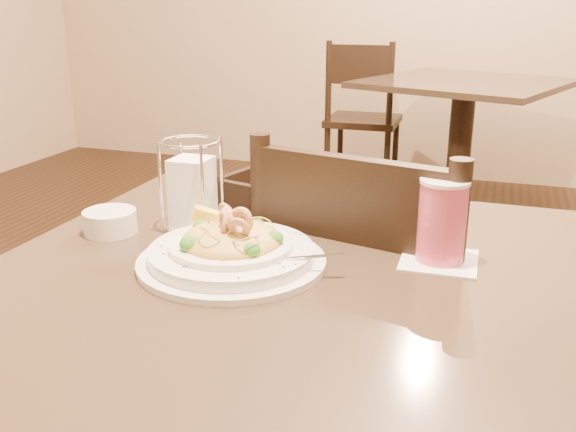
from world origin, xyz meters
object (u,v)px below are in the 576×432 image
(side_plate, at_px, (364,225))
(butter_ramekin, at_px, (110,222))
(napkin_caddy, at_px, (192,191))
(dining_chair_far, at_px, (362,114))
(drink_glass, at_px, (442,222))
(bread_basket, at_px, (282,196))
(dining_chair_near, at_px, (374,346))
(main_table, at_px, (284,406))
(background_table, at_px, (461,128))
(pasta_bowl, at_px, (231,249))

(side_plate, distance_m, butter_ramekin, 0.45)
(napkin_caddy, xyz_separation_m, butter_ramekin, (-0.13, -0.07, -0.05))
(dining_chair_far, xyz_separation_m, drink_glass, (0.73, -2.83, 0.33))
(drink_glass, distance_m, bread_basket, 0.38)
(drink_glass, bearing_deg, dining_chair_far, 104.52)
(dining_chair_near, height_order, butter_ramekin, dining_chair_near)
(main_table, bearing_deg, background_table, 87.92)
(dining_chair_far, height_order, pasta_bowl, dining_chair_far)
(pasta_bowl, relative_size, side_plate, 1.95)
(pasta_bowl, bearing_deg, main_table, 4.69)
(dining_chair_far, bearing_deg, main_table, 98.39)
(background_table, bearing_deg, drink_glass, -87.03)
(pasta_bowl, distance_m, drink_glass, 0.33)
(pasta_bowl, height_order, drink_glass, drink_glass)
(background_table, distance_m, dining_chair_near, 2.27)
(background_table, height_order, side_plate, side_plate)
(dining_chair_near, height_order, bread_basket, dining_chair_near)
(main_table, xyz_separation_m, dining_chair_near, (0.09, 0.28, -0.03))
(dining_chair_near, height_order, drink_glass, dining_chair_near)
(background_table, xyz_separation_m, bread_basket, (-0.20, -2.25, 0.26))
(pasta_bowl, height_order, butter_ramekin, pasta_bowl)
(background_table, relative_size, drink_glass, 8.70)
(main_table, bearing_deg, napkin_caddy, 149.33)
(pasta_bowl, bearing_deg, napkin_caddy, 134.48)
(main_table, relative_size, butter_ramekin, 9.80)
(bread_basket, bearing_deg, dining_chair_far, 98.77)
(pasta_bowl, xyz_separation_m, drink_glass, (0.30, 0.12, 0.04))
(side_plate, bearing_deg, bread_basket, 158.18)
(pasta_bowl, distance_m, butter_ramekin, 0.27)
(background_table, bearing_deg, dining_chair_far, 147.35)
(drink_glass, relative_size, bread_basket, 0.53)
(background_table, bearing_deg, dining_chair_near, -89.99)
(pasta_bowl, xyz_separation_m, side_plate, (0.16, 0.23, -0.02))
(napkin_caddy, bearing_deg, pasta_bowl, -45.52)
(dining_chair_far, bearing_deg, dining_chair_near, 101.33)
(bread_basket, relative_size, side_plate, 1.53)
(main_table, distance_m, background_table, 2.55)
(dining_chair_near, distance_m, napkin_caddy, 0.48)
(bread_basket, height_order, butter_ramekin, bread_basket)
(dining_chair_near, distance_m, drink_glass, 0.40)
(drink_glass, bearing_deg, background_table, 92.97)
(pasta_bowl, bearing_deg, bread_basket, 94.44)
(dining_chair_near, bearing_deg, main_table, 84.52)
(main_table, bearing_deg, dining_chair_near, 71.78)
(dining_chair_far, xyz_separation_m, bread_basket, (0.41, -2.64, 0.29))
(side_plate, height_order, butter_ramekin, butter_ramekin)
(dining_chair_far, height_order, bread_basket, dining_chair_far)
(main_table, xyz_separation_m, bread_basket, (-0.11, 0.30, 0.26))
(side_plate, bearing_deg, pasta_bowl, -124.28)
(main_table, distance_m, bread_basket, 0.41)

